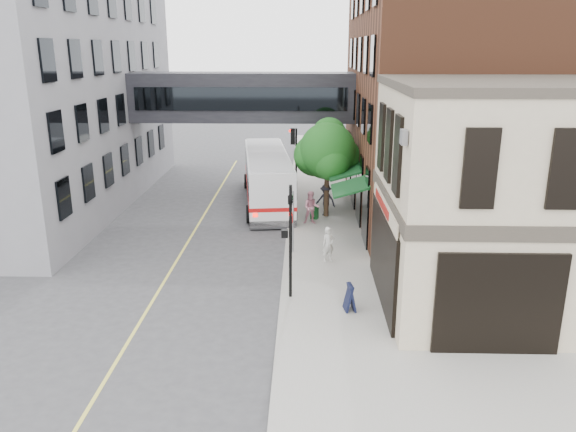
# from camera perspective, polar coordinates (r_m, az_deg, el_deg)

# --- Properties ---
(ground) EXTENTS (120.00, 120.00, 0.00)m
(ground) POSITION_cam_1_polar(r_m,az_deg,el_deg) (20.55, -1.03, -10.87)
(ground) COLOR #38383A
(ground) RESTS_ON ground
(sidewalk_main) EXTENTS (4.00, 60.00, 0.15)m
(sidewalk_main) POSITION_cam_1_polar(r_m,az_deg,el_deg) (33.56, 3.48, 0.39)
(sidewalk_main) COLOR gray
(sidewalk_main) RESTS_ON ground
(corner_building) EXTENTS (10.19, 8.12, 8.45)m
(corner_building) POSITION_cam_1_polar(r_m,az_deg,el_deg) (22.38, 22.79, 1.69)
(corner_building) COLOR beige
(corner_building) RESTS_ON ground
(brick_building) EXTENTS (13.76, 18.00, 14.00)m
(brick_building) POSITION_cam_1_polar(r_m,az_deg,el_deg) (34.49, 17.30, 11.82)
(brick_building) COLOR #572D1B
(brick_building) RESTS_ON ground
(opposite_building) EXTENTS (14.00, 24.00, 14.00)m
(opposite_building) POSITION_cam_1_polar(r_m,az_deg,el_deg) (38.65, -26.48, 11.32)
(opposite_building) COLOR slate
(opposite_building) RESTS_ON ground
(skyway_bridge) EXTENTS (14.00, 3.18, 3.00)m
(skyway_bridge) POSITION_cam_1_polar(r_m,az_deg,el_deg) (36.51, -4.57, 11.97)
(skyway_bridge) COLOR black
(skyway_bridge) RESTS_ON ground
(traffic_signal_near) EXTENTS (0.44, 0.22, 4.60)m
(traffic_signal_near) POSITION_cam_1_polar(r_m,az_deg,el_deg) (21.22, 0.17, -1.20)
(traffic_signal_near) COLOR black
(traffic_signal_near) RESTS_ON sidewalk_main
(traffic_signal_far) EXTENTS (0.53, 0.28, 4.50)m
(traffic_signal_far) POSITION_cam_1_polar(r_m,az_deg,el_deg) (35.72, 0.62, 6.80)
(traffic_signal_far) COLOR black
(traffic_signal_far) RESTS_ON sidewalk_main
(street_sign_pole) EXTENTS (0.08, 0.75, 3.00)m
(street_sign_pole) POSITION_cam_1_polar(r_m,az_deg,el_deg) (26.31, 0.50, -0.01)
(street_sign_pole) COLOR gray
(street_sign_pole) RESTS_ON sidewalk_main
(street_tree) EXTENTS (3.80, 3.20, 5.60)m
(street_tree) POSITION_cam_1_polar(r_m,az_deg,el_deg) (31.92, 3.99, 6.60)
(street_tree) COLOR #382619
(street_tree) RESTS_ON sidewalk_main
(lane_marking) EXTENTS (0.12, 40.00, 0.01)m
(lane_marking) POSITION_cam_1_polar(r_m,az_deg,el_deg) (30.32, -9.64, -1.78)
(lane_marking) COLOR #D8CC4C
(lane_marking) RESTS_ON ground
(bus) EXTENTS (3.94, 11.92, 3.15)m
(bus) POSITION_cam_1_polar(r_m,az_deg,el_deg) (35.52, -2.12, 4.14)
(bus) COLOR white
(bus) RESTS_ON ground
(pedestrian_a) EXTENTS (0.70, 0.59, 1.62)m
(pedestrian_a) POSITION_cam_1_polar(r_m,az_deg,el_deg) (25.52, 4.12, -2.89)
(pedestrian_a) COLOR silver
(pedestrian_a) RESTS_ON sidewalk_main
(pedestrian_b) EXTENTS (0.91, 0.71, 1.84)m
(pedestrian_b) POSITION_cam_1_polar(r_m,az_deg,el_deg) (30.88, 2.39, 0.87)
(pedestrian_b) COLOR pink
(pedestrian_b) RESTS_ON sidewalk_main
(pedestrian_c) EXTENTS (1.37, 1.15, 1.84)m
(pedestrian_c) POSITION_cam_1_polar(r_m,az_deg,el_deg) (32.43, 3.85, 1.62)
(pedestrian_c) COLOR #222129
(pedestrian_c) RESTS_ON sidewalk_main
(newspaper_box) EXTENTS (0.49, 0.46, 0.80)m
(newspaper_box) POSITION_cam_1_polar(r_m,az_deg,el_deg) (31.93, 2.71, 0.43)
(newspaper_box) COLOR #12521F
(newspaper_box) RESTS_ON sidewalk_main
(sandwich_board) EXTENTS (0.46, 0.63, 1.03)m
(sandwich_board) POSITION_cam_1_polar(r_m,az_deg,el_deg) (21.08, 6.31, -8.23)
(sandwich_board) COLOR black
(sandwich_board) RESTS_ON sidewalk_main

